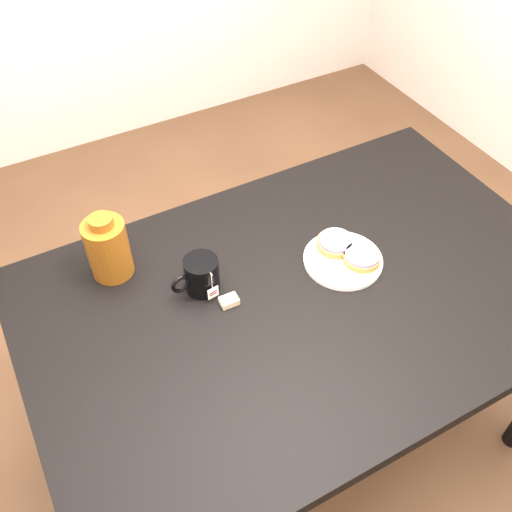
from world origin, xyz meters
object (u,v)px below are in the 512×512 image
at_px(plate, 343,259).
at_px(bagel_front, 362,257).
at_px(bagel_package, 108,248).
at_px(mug, 201,275).
at_px(teabag_pouch, 229,301).
at_px(table, 304,311).
at_px(bagel_back, 336,243).

bearing_deg(plate, bagel_front, -36.78).
bearing_deg(bagel_package, plate, -25.41).
height_order(bagel_front, mug, mug).
bearing_deg(teabag_pouch, bagel_front, -7.08).
relative_size(table, teabag_pouch, 31.11).
relative_size(bagel_back, bagel_package, 0.76).
relative_size(table, bagel_back, 9.91).
bearing_deg(bagel_back, teabag_pouch, -174.67).
height_order(mug, bagel_package, bagel_package).
relative_size(plate, teabag_pouch, 4.62).
relative_size(bagel_back, bagel_front, 1.09).
bearing_deg(mug, teabag_pouch, -71.49).
relative_size(table, plate, 6.73).
distance_m(bagel_front, mug, 0.42).
bearing_deg(table, bagel_front, 3.49).
height_order(bagel_front, teabag_pouch, bagel_front).
relative_size(bagel_front, mug, 0.97).
bearing_deg(bagel_front, bagel_back, 111.91).
bearing_deg(table, bagel_package, 143.71).
xyz_separation_m(plate, bagel_back, (0.01, 0.05, 0.02)).
distance_m(plate, mug, 0.38).
relative_size(bagel_back, teabag_pouch, 3.14).
relative_size(table, mug, 10.40).
bearing_deg(bagel_package, bagel_back, -20.87).
bearing_deg(bagel_back, bagel_package, 159.13).
height_order(table, plate, plate).
relative_size(plate, bagel_front, 1.60).
xyz_separation_m(bagel_back, bagel_package, (-0.55, 0.21, 0.06)).
height_order(bagel_front, bagel_package, bagel_package).
xyz_separation_m(table, bagel_front, (0.18, 0.01, 0.11)).
distance_m(table, bagel_back, 0.20).
xyz_separation_m(mug, bagel_package, (-0.18, 0.16, 0.04)).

